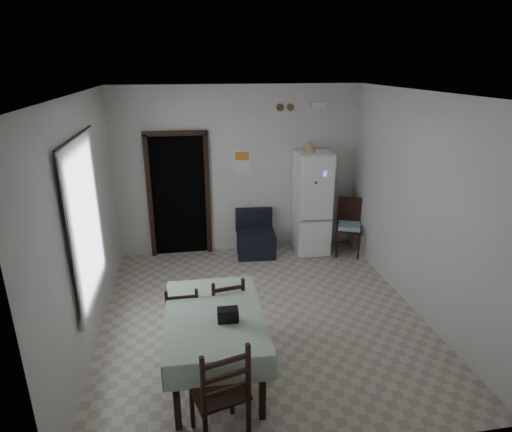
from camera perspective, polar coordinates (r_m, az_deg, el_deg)
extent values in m
plane|color=#B7AA95|center=(5.95, 0.82, -13.05)|extent=(4.50, 4.50, 0.00)
cube|color=black|center=(7.69, -10.21, 3.05)|extent=(0.90, 0.45, 2.10)
cube|color=black|center=(7.48, -13.97, 2.29)|extent=(0.08, 0.10, 2.18)
cube|color=black|center=(7.47, -6.45, 2.72)|extent=(0.08, 0.10, 2.18)
cube|color=black|center=(7.22, -10.74, 10.80)|extent=(1.06, 0.10, 0.08)
cube|color=silver|center=(5.15, -22.88, -0.81)|extent=(0.10, 1.20, 1.60)
cube|color=silver|center=(5.13, -21.69, -0.74)|extent=(0.02, 1.45, 1.85)
cylinder|color=black|center=(4.90, -22.99, 9.73)|extent=(0.02, 1.60, 0.02)
cube|color=white|center=(7.39, -1.87, 7.24)|extent=(0.28, 0.02, 0.40)
cube|color=orange|center=(7.37, -1.88, 7.99)|extent=(0.24, 0.01, 0.14)
cube|color=beige|center=(7.54, -1.08, 3.41)|extent=(0.08, 0.02, 0.12)
cylinder|color=brown|center=(7.36, 3.23, 14.26)|extent=(0.12, 0.03, 0.12)
cylinder|color=brown|center=(7.40, 4.63, 14.26)|extent=(0.12, 0.03, 0.12)
cube|color=white|center=(7.51, 8.28, 14.43)|extent=(0.25, 0.07, 0.09)
cone|color=tan|center=(7.32, 7.19, 9.18)|extent=(0.25, 0.25, 0.18)
cube|color=black|center=(4.38, -3.77, -13.02)|extent=(0.21, 0.13, 0.14)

